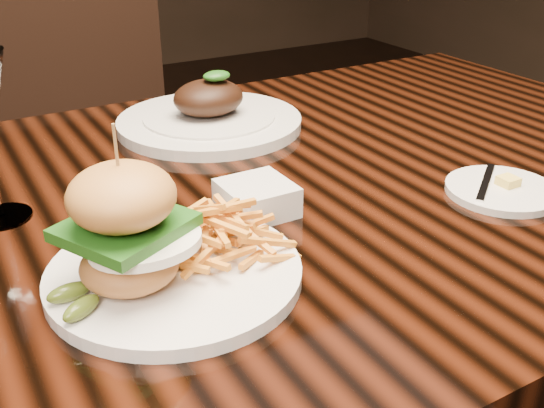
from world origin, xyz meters
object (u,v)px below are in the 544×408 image
burger_plate (166,244)px  chair_far (98,133)px  far_dish (209,117)px  dining_table (230,242)px

burger_plate → chair_far: size_ratio=0.28×
far_dish → chair_far: chair_far is taller
dining_table → chair_far: size_ratio=1.68×
dining_table → chair_far: bearing=86.2°
dining_table → far_dish: bearing=70.2°
chair_far → burger_plate: bearing=-102.1°
far_dish → chair_far: bearing=92.5°
far_dish → dining_table: bearing=-109.8°
burger_plate → dining_table: bearing=33.3°
far_dish → chair_far: 0.69m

